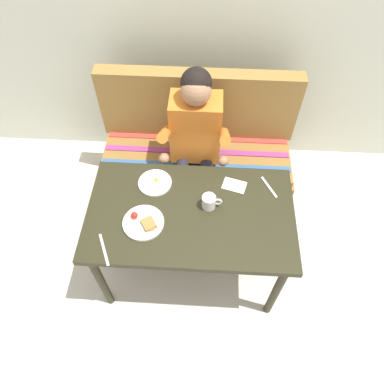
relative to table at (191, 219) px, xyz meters
name	(u,v)px	position (x,y,z in m)	size (l,w,h in m)	color
ground_plane	(191,266)	(0.00, 0.00, -0.65)	(8.00, 8.00, 0.00)	beige
back_wall	(202,3)	(0.00, 1.27, 0.65)	(4.40, 0.10, 2.60)	beige
table	(191,219)	(0.00, 0.00, 0.00)	(1.20, 0.70, 0.73)	#292716
couch	(197,159)	(0.00, 0.76, -0.32)	(1.44, 0.56, 1.00)	olive
person	(195,137)	(-0.01, 0.59, 0.09)	(0.45, 0.61, 1.21)	orange
plate_breakfast	(144,223)	(-0.26, -0.09, 0.09)	(0.23, 0.23, 0.05)	white
plate_eggs	(155,183)	(-0.23, 0.19, 0.09)	(0.20, 0.20, 0.04)	white
coffee_mug	(209,201)	(0.11, 0.05, 0.13)	(0.12, 0.08, 0.09)	white
napkin	(234,185)	(0.25, 0.20, 0.09)	(0.14, 0.09, 0.01)	silver
fork	(269,187)	(0.46, 0.20, 0.08)	(0.01, 0.17, 0.01)	silver
knife	(104,250)	(-0.45, -0.27, 0.08)	(0.01, 0.20, 0.01)	silver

